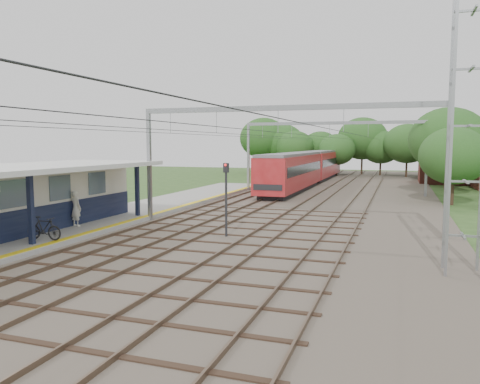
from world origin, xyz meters
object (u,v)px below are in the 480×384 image
at_px(bicycle, 44,228).
at_px(train, 309,167).
at_px(signal_post, 226,193).
at_px(person, 76,208).

relative_size(bicycle, train, 0.05).
bearing_deg(train, signal_post, -86.78).
distance_m(person, train, 34.69).
bearing_deg(bicycle, train, -11.59).
height_order(train, signal_post, train).
distance_m(bicycle, signal_post, 8.89).
relative_size(person, bicycle, 1.06).
distance_m(train, signal_post, 32.97).
xyz_separation_m(person, bicycle, (1.01, -3.60, -0.43)).
bearing_deg(signal_post, bicycle, -136.97).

